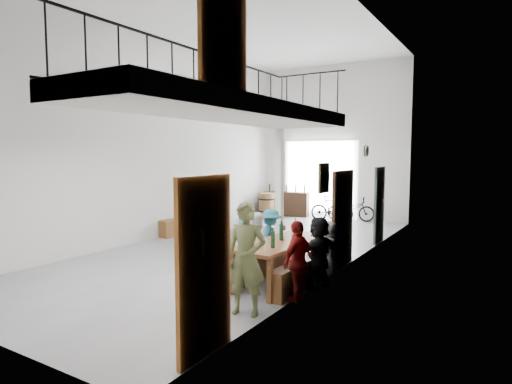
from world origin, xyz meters
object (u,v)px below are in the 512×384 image
Objects in this scene: tasting_table at (282,246)px; oak_barrel at (267,205)px; serving_counter at (287,204)px; host_standing at (246,259)px; bicycle_near at (351,209)px; side_bench at (184,226)px; bench_inner at (253,266)px.

oak_barrel reaches higher than tasting_table.
serving_counter is 1.03× the size of host_standing.
host_standing is (4.51, -8.53, 0.38)m from oak_barrel.
oak_barrel is (-4.29, 7.01, -0.26)m from tasting_table.
bicycle_near is (-1.52, 9.17, -0.40)m from host_standing.
bicycle_near is at bearing 104.14° from tasting_table.
oak_barrel is 0.84m from serving_counter.
side_bench is at bearing -95.60° from oak_barrel.
tasting_table is 1.30× the size of serving_counter.
serving_counter is (-3.82, 7.70, -0.26)m from tasting_table.
bicycle_near reaches higher than side_bench.
tasting_table is 2.49× the size of oak_barrel.
side_bench is 6.61m from host_standing.
side_bench is 1.05× the size of bicycle_near.
serving_counter reaches higher than bench_inner.
oak_barrel reaches higher than bicycle_near.
tasting_table is at bearing -71.80° from serving_counter.
bicycle_near is at bearing 97.88° from bench_inner.
side_bench is 1.02× the size of host_standing.
host_standing reaches higher than bicycle_near.
tasting_table is 7.77m from bicycle_near.
oak_barrel reaches higher than side_bench.
host_standing is (0.84, -1.58, 0.58)m from bench_inner.
serving_counter is at bearing 77.08° from bicycle_near.
oak_barrel is 3.06m from bicycle_near.
bench_inner is 2.41× the size of oak_barrel.
side_bench is at bearing 125.05° from host_standing.
bench_inner is 1.88m from host_standing.
serving_counter reaches higher than bicycle_near.
side_bench is 4.93m from serving_counter.
tasting_table is at bearing -31.26° from side_bench.
serving_counter is at bearing 115.47° from bench_inner.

